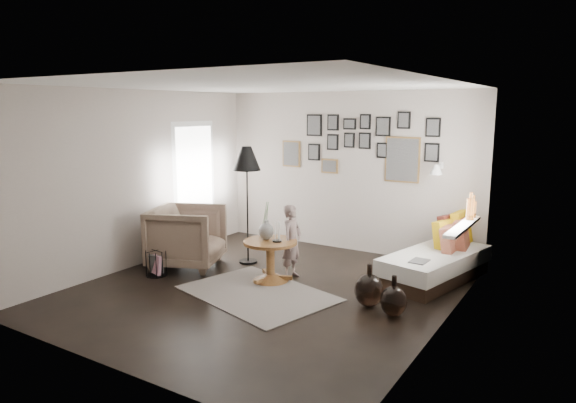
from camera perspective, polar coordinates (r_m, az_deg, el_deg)
The scene contains 23 objects.
ground at distance 6.75m, azimuth -2.64°, elevation -9.83°, with size 4.80×4.80×0.00m, color black.
wall_back at distance 8.49m, azimuth 6.50°, elevation 3.29°, with size 4.50×4.50×0.00m, color #AEA298.
wall_front at distance 4.69m, azimuth -19.62°, elevation -2.88°, with size 4.50×4.50×0.00m, color #AEA298.
wall_left at distance 7.91m, azimuth -16.30°, elevation 2.44°, with size 4.80×4.80×0.00m, color #AEA298.
wall_right at distance 5.49m, azimuth 17.01°, elevation -0.88°, with size 4.80×4.80×0.00m, color #AEA298.
ceiling at distance 6.35m, azimuth -2.83°, elevation 12.79°, with size 4.80×4.80×0.00m, color white.
door_left at distance 8.77m, azimuth -10.33°, elevation 1.76°, with size 0.00×2.14×2.14m.
window_right at distance 6.86m, azimuth 19.16°, elevation -1.98°, with size 0.15×1.32×1.30m.
gallery_wall at distance 8.32m, azimuth 8.30°, elevation 6.17°, with size 2.74×0.03×1.08m.
wall_sconce at distance 7.68m, azimuth 16.17°, elevation 3.45°, with size 0.18×0.36×0.16m.
rug at distance 6.64m, azimuth -3.40°, elevation -10.14°, with size 1.87×1.31×0.01m, color #BBB0A4.
pedestal_table at distance 7.01m, azimuth -1.97°, elevation -6.79°, with size 0.73×0.73×0.57m.
vase at distance 6.95m, azimuth -2.45°, elevation -2.97°, with size 0.21×0.21×0.52m.
candles at distance 6.84m, azimuth -1.22°, elevation -3.43°, with size 0.12×0.12×0.27m.
daybed at distance 7.38m, azimuth 16.23°, elevation -6.23°, with size 1.17×1.92×0.88m.
magazine_on_daybed at distance 6.76m, azimuth 14.38°, elevation -6.43°, with size 0.20×0.27×0.01m, color black.
armchair at distance 7.77m, azimuth -11.14°, elevation -3.84°, with size 0.97×1.00×0.91m, color brown.
armchair_cushion at distance 7.78m, azimuth -10.73°, elevation -3.60°, with size 0.41×0.41×0.10m, color beige.
floor_lamp at distance 7.64m, azimuth -4.60°, elevation 4.30°, with size 0.41×0.41×1.77m.
magazine_basket at distance 7.51m, azimuth -14.43°, elevation -6.65°, with size 0.33×0.33×0.36m.
demijohn_large at distance 6.24m, azimuth 8.98°, elevation -9.71°, with size 0.35×0.35×0.52m.
demijohn_small at distance 6.02m, azimuth 11.64°, elevation -10.76°, with size 0.31×0.31×0.47m.
child at distance 7.08m, azimuth 0.44°, elevation -4.49°, with size 0.38×0.25×1.03m, color #6C5855.
Camera 1 is at (3.60, -5.22, 2.31)m, focal length 32.00 mm.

